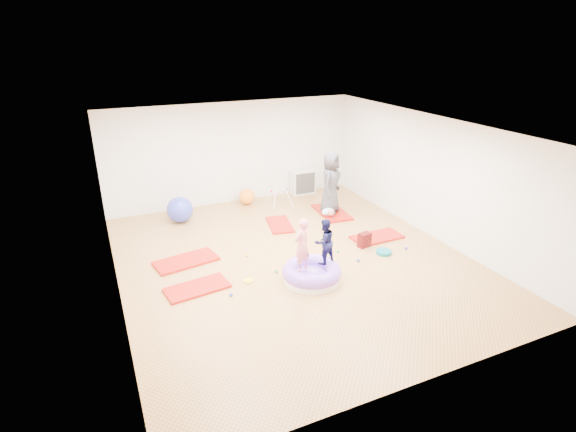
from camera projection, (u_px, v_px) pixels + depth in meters
name	position (u px, v px, depth m)	size (l,w,h in m)	color
room	(294.00, 198.00, 9.02)	(7.01, 8.01, 2.81)	tan
gym_mat_front_left	(197.00, 288.00, 8.45)	(1.17, 0.59, 0.05)	red
gym_mat_mid_left	(186.00, 261.00, 9.45)	(1.29, 0.65, 0.05)	red
gym_mat_center_back	(280.00, 224.00, 11.26)	(1.08, 0.54, 0.04)	red
gym_mat_right	(377.00, 237.00, 10.56)	(1.20, 0.60, 0.05)	red
gym_mat_rear_right	(332.00, 212.00, 12.03)	(1.32, 0.66, 0.05)	red
inflatable_cushion	(312.00, 273.00, 8.73)	(1.16, 1.16, 0.36)	white
child_pink	(302.00, 242.00, 8.35)	(0.39, 0.25, 1.06)	pink
child_navy	(324.00, 239.00, 8.64)	(0.45, 0.35, 0.92)	#10123C
adult_caregiver	(331.00, 183.00, 11.69)	(0.79, 0.52, 1.62)	#3A3B43
infant	(329.00, 212.00, 11.68)	(0.35, 0.35, 0.21)	#C5DDFF
ball_pit_balls	(320.00, 259.00, 9.54)	(4.21, 1.44, 0.06)	#313DC2
exercise_ball_blue	(180.00, 210.00, 11.36)	(0.66, 0.66, 0.66)	#313DC2
exercise_ball_orange	(247.00, 197.00, 12.59)	(0.44, 0.44, 0.44)	orange
infant_play_gym	(279.00, 195.00, 12.42)	(0.62, 0.59, 0.48)	silver
cube_shelf	(303.00, 182.00, 13.40)	(0.72, 0.35, 0.72)	silver
balance_disc	(384.00, 252.00, 9.81)	(0.34, 0.34, 0.07)	#0C6779
backpack	(364.00, 240.00, 10.09)	(0.29, 0.18, 0.33)	maroon
yellow_toy	(248.00, 281.00, 8.72)	(0.21, 0.21, 0.03)	yellow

